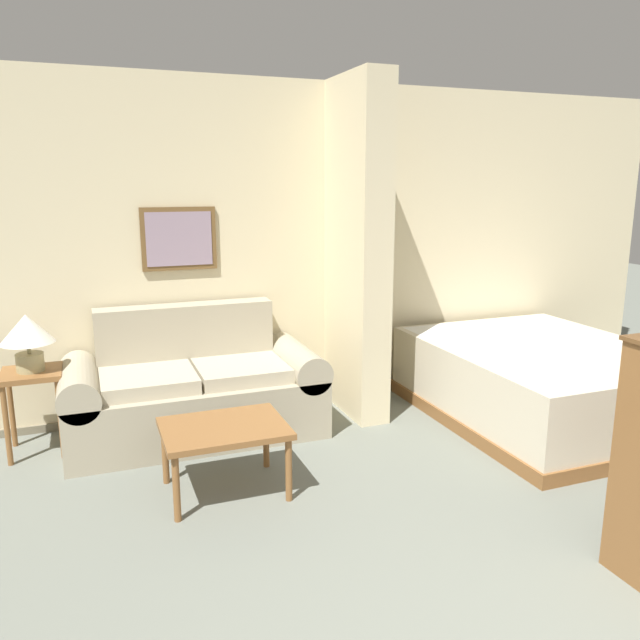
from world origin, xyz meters
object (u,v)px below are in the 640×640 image
couch (194,391)px  coffee_table (224,433)px  table_lamp (27,334)px  bed (541,380)px

couch → coffee_table: (0.01, -0.97, 0.04)m
coffee_table → table_lamp: 1.56m
couch → bed: 2.69m
coffee_table → couch: bearing=90.7°
coffee_table → table_lamp: table_lamp is taller
couch → table_lamp: (-1.07, 0.05, 0.51)m
coffee_table → bed: size_ratio=0.36×
bed → coffee_table: bearing=-172.5°
coffee_table → bed: (2.61, 0.34, -0.08)m
table_lamp → coffee_table: bearing=-43.2°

